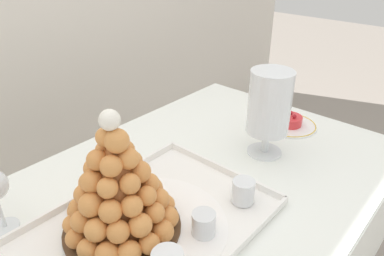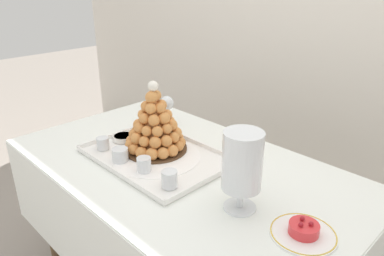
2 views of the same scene
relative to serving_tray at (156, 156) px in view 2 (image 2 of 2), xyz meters
The scene contains 12 objects.
backdrop_wall 1.27m from the serving_tray, 84.85° to the left, with size 4.80×0.10×2.50m, color silver.
buffet_table 0.17m from the serving_tray, 18.79° to the left, with size 1.40×0.81×0.74m.
serving_tray is the anchor object (origin of this frame).
croquembouche 0.13m from the serving_tray, 141.02° to the left, with size 0.26×0.26×0.29m.
dessert_cup_left 0.23m from the serving_tray, 151.03° to the right, with size 0.05×0.05×0.05m.
dessert_cup_mid_left 0.14m from the serving_tray, 117.80° to the right, with size 0.06×0.06×0.05m.
dessert_cup_centre 0.13m from the serving_tray, 59.88° to the right, with size 0.05×0.05×0.05m.
dessert_cup_mid_right 0.24m from the serving_tray, 28.11° to the right, with size 0.06×0.06×0.06m.
creme_brulee_ramekin 0.21m from the serving_tray, behind, with size 0.09×0.09×0.02m.
macaron_goblet 0.47m from the serving_tray, ahead, with size 0.12×0.12×0.26m.
fruit_tart_plate 0.65m from the serving_tray, ahead, with size 0.19×0.19×0.05m.
wine_glass 0.34m from the serving_tray, 131.02° to the left, with size 0.07×0.07×0.15m.
Camera 2 is at (0.92, -0.84, 1.42)m, focal length 34.32 mm.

